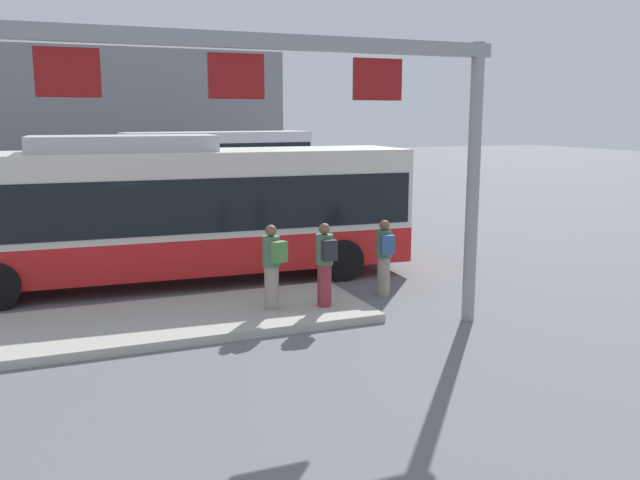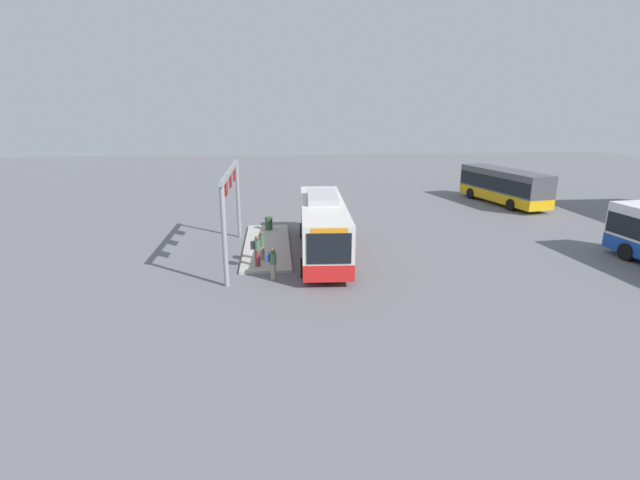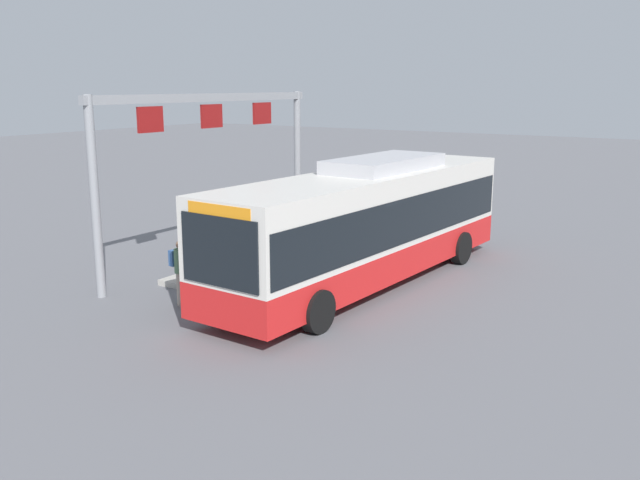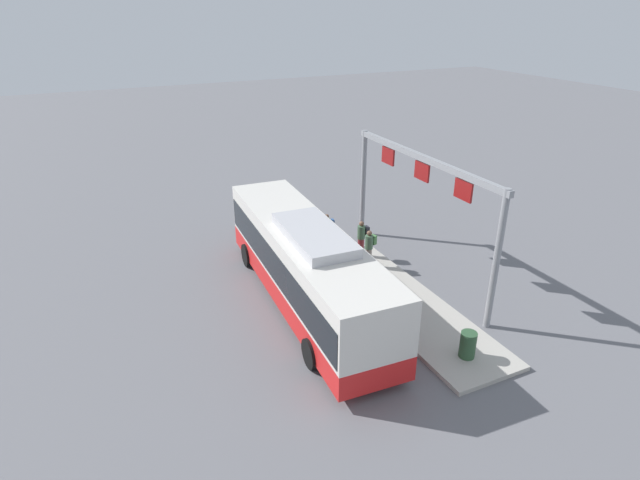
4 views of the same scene
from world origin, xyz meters
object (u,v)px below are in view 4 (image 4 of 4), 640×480
at_px(person_boarding, 327,230).
at_px(person_waiting_mid, 362,237).
at_px(person_waiting_near, 369,247).
at_px(trash_bin, 468,345).
at_px(bus_main, 305,262).

xyz_separation_m(person_boarding, person_waiting_mid, (-1.76, -0.84, 0.16)).
xyz_separation_m(person_boarding, person_waiting_near, (-2.78, -0.63, 0.16)).
distance_m(person_waiting_near, trash_bin, 6.84).
bearing_deg(person_waiting_mid, trash_bin, 86.88).
relative_size(person_boarding, person_waiting_near, 1.00).
height_order(bus_main, person_waiting_mid, bus_main).
bearing_deg(trash_bin, person_waiting_mid, -3.98).
height_order(bus_main, person_boarding, bus_main).
distance_m(bus_main, trash_bin, 6.41).
height_order(bus_main, person_waiting_near, bus_main).
bearing_deg(bus_main, person_boarding, -32.41).
relative_size(person_waiting_near, person_waiting_mid, 1.00).
distance_m(bus_main, person_waiting_near, 3.96).
bearing_deg(person_waiting_mid, person_waiting_near, 79.31).
xyz_separation_m(bus_main, person_waiting_near, (1.43, -3.61, -0.76)).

